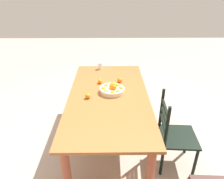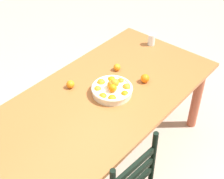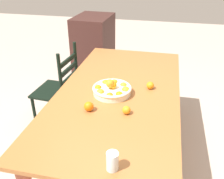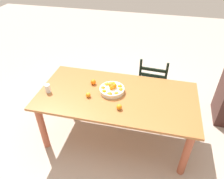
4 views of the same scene
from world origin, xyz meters
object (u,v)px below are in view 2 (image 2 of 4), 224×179
(fruit_bowl, at_px, (112,89))
(orange_loose_1, at_px, (145,78))
(dining_table, at_px, (102,106))
(orange_loose_0, at_px, (70,84))
(drinking_glass, at_px, (151,39))
(orange_loose_2, at_px, (117,67))

(fruit_bowl, distance_m, orange_loose_1, 0.31)
(dining_table, relative_size, orange_loose_1, 27.97)
(fruit_bowl, xyz_separation_m, orange_loose_0, (0.16, -0.31, -0.01))
(orange_loose_1, xyz_separation_m, drinking_glass, (-0.53, -0.30, 0.02))
(orange_loose_1, xyz_separation_m, orange_loose_2, (0.02, -0.28, -0.01))
(drinking_glass, bearing_deg, dining_table, 8.98)
(dining_table, bearing_deg, orange_loose_2, -160.32)
(orange_loose_0, bearing_deg, dining_table, 107.33)
(orange_loose_1, height_order, drinking_glass, drinking_glass)
(dining_table, relative_size, drinking_glass, 18.23)
(orange_loose_2, bearing_deg, dining_table, 19.68)
(fruit_bowl, distance_m, orange_loose_0, 0.35)
(drinking_glass, bearing_deg, fruit_bowl, 12.94)
(dining_table, height_order, orange_loose_1, orange_loose_1)
(orange_loose_1, bearing_deg, dining_table, -23.31)
(drinking_glass, bearing_deg, orange_loose_1, 29.73)
(orange_loose_1, height_order, orange_loose_2, orange_loose_1)
(orange_loose_0, xyz_separation_m, drinking_glass, (-0.98, 0.12, 0.02))
(fruit_bowl, height_order, orange_loose_2, fruit_bowl)
(dining_table, distance_m, orange_loose_2, 0.40)
(dining_table, xyz_separation_m, orange_loose_0, (0.08, -0.26, 0.15))
(dining_table, relative_size, orange_loose_2, 32.95)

